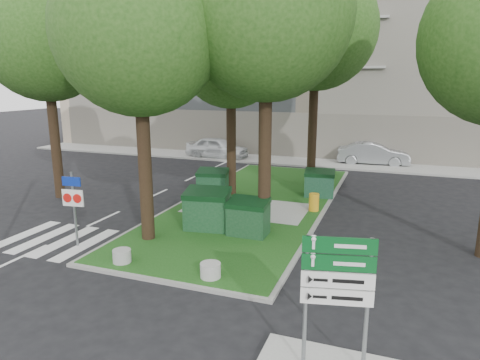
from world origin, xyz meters
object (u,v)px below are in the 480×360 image
at_px(bollard_right, 210,270).
at_px(dumpster_c, 248,217).
at_px(dumpster_b, 207,209).
at_px(bollard_left, 122,256).
at_px(car_silver, 373,154).
at_px(directional_sign, 337,283).
at_px(dumpster_a, 213,183).
at_px(car_white, 217,148).
at_px(litter_bin, 314,202).
at_px(dumpster_d, 319,183).
at_px(bollard_mid, 219,216).
at_px(traffic_sign_pole, 73,199).
at_px(tree_median_far, 319,16).
at_px(tree_median_mid, 233,43).
at_px(tree_median_near_left, 141,15).
at_px(tree_street_left, 46,26).

bearing_deg(bollard_right, dumpster_c, 92.20).
relative_size(dumpster_b, bollard_left, 3.26).
height_order(dumpster_c, car_silver, car_silver).
bearing_deg(dumpster_c, dumpster_b, 176.42).
height_order(bollard_left, directional_sign, directional_sign).
distance_m(dumpster_a, bollard_right, 8.42).
bearing_deg(bollard_left, dumpster_c, 52.17).
distance_m(car_white, car_silver, 10.55).
bearing_deg(litter_bin, dumpster_d, 94.83).
height_order(dumpster_c, litter_bin, dumpster_c).
bearing_deg(bollard_mid, litter_bin, 39.37).
height_order(dumpster_b, litter_bin, dumpster_b).
height_order(dumpster_c, bollard_mid, dumpster_c).
distance_m(dumpster_c, traffic_sign_pole, 5.81).
xyz_separation_m(litter_bin, car_white, (-8.82, 10.47, 0.27)).
bearing_deg(dumpster_c, directional_sign, -58.38).
relative_size(tree_median_far, car_silver, 2.65).
bearing_deg(dumpster_a, car_white, 100.64).
relative_size(bollard_left, bollard_mid, 1.00).
relative_size(dumpster_c, car_silver, 0.31).
height_order(bollard_left, bollard_right, bollard_right).
height_order(dumpster_d, bollard_mid, dumpster_d).
distance_m(bollard_mid, car_white, 14.25).
xyz_separation_m(dumpster_a, car_white, (-4.00, 9.84, 0.01)).
xyz_separation_m(dumpster_b, traffic_sign_pole, (-3.48, -2.79, 0.78)).
relative_size(car_white, car_silver, 0.98).
distance_m(tree_median_mid, dumpster_a, 6.33).
bearing_deg(car_white, directional_sign, -148.87).
bearing_deg(tree_median_near_left, bollard_right, -33.41).
xyz_separation_m(tree_median_near_left, dumpster_d, (4.41, 7.40, -6.59)).
xyz_separation_m(dumpster_a, bollard_mid, (1.67, -3.22, -0.43)).
distance_m(dumpster_a, traffic_sign_pole, 7.20).
distance_m(dumpster_a, dumpster_d, 4.94).
relative_size(dumpster_b, litter_bin, 2.43).
xyz_separation_m(dumpster_d, bollard_left, (-4.15, -9.45, -0.41)).
xyz_separation_m(dumpster_d, car_silver, (1.84, 9.40, 0.02)).
relative_size(tree_median_mid, tree_median_far, 0.84).
relative_size(traffic_sign_pole, directional_sign, 0.97).
height_order(tree_median_mid, dumpster_a, tree_median_mid).
height_order(dumpster_c, dumpster_d, dumpster_c).
height_order(tree_median_near_left, bollard_left, tree_median_near_left).
relative_size(bollard_right, directional_sign, 0.22).
bearing_deg(litter_bin, tree_median_mid, 160.34).
height_order(bollard_right, bollard_mid, bollard_right).
relative_size(dumpster_b, dumpster_c, 1.26).
height_order(tree_street_left, traffic_sign_pole, tree_street_left).
relative_size(tree_median_mid, car_white, 2.25).
xyz_separation_m(tree_median_mid, litter_bin, (4.11, -1.47, -6.50)).
distance_m(tree_street_left, dumpster_c, 12.31).
bearing_deg(traffic_sign_pole, bollard_mid, 39.16).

